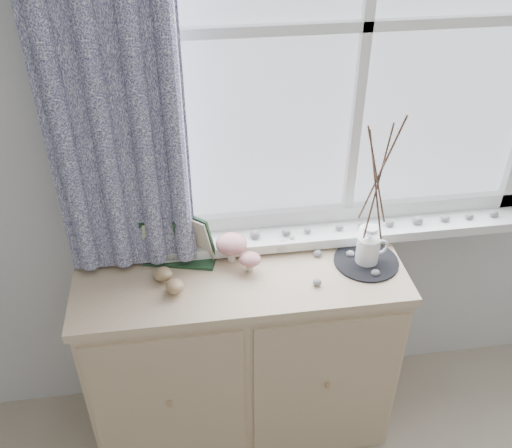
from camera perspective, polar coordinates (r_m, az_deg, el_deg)
name	(u,v)px	position (r m, az deg, el deg)	size (l,w,h in m)	color
sideboard	(242,354)	(2.36, -1.39, -12.91)	(1.20, 0.45, 0.85)	#CFB491
botanical_book	(179,243)	(2.06, -7.74, -1.86)	(0.30, 0.13, 0.21)	#1B3921
toadstool_cluster	(236,248)	(2.08, -2.02, -2.44)	(0.16, 0.17, 0.11)	silver
wooden_eggs	(169,280)	(2.02, -8.72, -5.55)	(0.10, 0.12, 0.08)	tan
songbird_figurine	(284,245)	(2.15, 2.79, -2.10)	(0.11, 0.05, 0.06)	silver
crocheted_doily	(366,261)	(2.15, 10.96, -3.67)	(0.24, 0.24, 0.01)	black
twig_pitcher	(378,177)	(1.95, 12.14, 4.65)	(0.25, 0.25, 0.64)	white
sideboard_pebbles	(329,262)	(2.12, 7.27, -3.80)	(0.33, 0.23, 0.02)	gray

